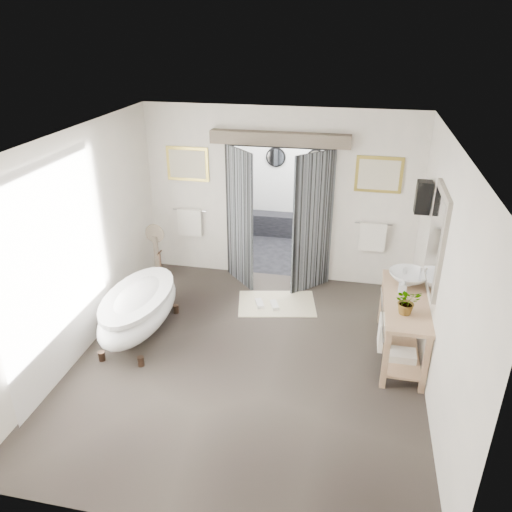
% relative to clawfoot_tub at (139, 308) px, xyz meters
% --- Properties ---
extents(ground_plane, '(5.00, 5.00, 0.00)m').
position_rel_clawfoot_tub_xyz_m(ground_plane, '(1.60, -0.27, -0.45)').
color(ground_plane, '#474038').
extents(room_shell, '(4.52, 5.02, 2.91)m').
position_rel_clawfoot_tub_xyz_m(room_shell, '(1.57, -0.38, 1.41)').
color(room_shell, silver).
rests_on(room_shell, ground_plane).
extents(shower_room, '(2.22, 2.01, 2.51)m').
position_rel_clawfoot_tub_xyz_m(shower_room, '(1.60, 3.72, 0.46)').
color(shower_room, black).
rests_on(shower_room, ground_plane).
extents(back_wall_dressing, '(3.82, 0.70, 2.52)m').
position_rel_clawfoot_tub_xyz_m(back_wall_dressing, '(1.60, 2.05, 1.12)').
color(back_wall_dressing, black).
rests_on(back_wall_dressing, ground_plane).
extents(clawfoot_tub, '(0.84, 1.88, 0.92)m').
position_rel_clawfoot_tub_xyz_m(clawfoot_tub, '(0.00, 0.00, 0.00)').
color(clawfoot_tub, '#3F2C20').
rests_on(clawfoot_tub, ground_plane).
extents(vanity, '(0.57, 1.60, 0.85)m').
position_rel_clawfoot_tub_xyz_m(vanity, '(3.55, 0.28, 0.06)').
color(vanity, tan).
rests_on(vanity, ground_plane).
extents(pedestal_mirror, '(0.33, 0.21, 1.10)m').
position_rel_clawfoot_tub_xyz_m(pedestal_mirror, '(-0.32, 1.48, 0.02)').
color(pedestal_mirror, brown).
rests_on(pedestal_mirror, ground_plane).
extents(rug, '(1.34, 1.03, 0.01)m').
position_rel_clawfoot_tub_xyz_m(rug, '(1.75, 1.23, -0.44)').
color(rug, beige).
rests_on(rug, ground_plane).
extents(slippers, '(0.43, 0.28, 0.05)m').
position_rel_clawfoot_tub_xyz_m(slippers, '(1.61, 1.13, -0.41)').
color(slippers, silver).
rests_on(slippers, rug).
extents(basin, '(0.62, 0.62, 0.19)m').
position_rel_clawfoot_tub_xyz_m(basin, '(3.62, 0.70, 0.50)').
color(basin, white).
rests_on(basin, vanity).
extents(plant, '(0.36, 0.34, 0.33)m').
position_rel_clawfoot_tub_xyz_m(plant, '(3.54, -0.07, 0.57)').
color(plant, gray).
rests_on(plant, vanity).
extents(soap_bottle_a, '(0.10, 0.10, 0.21)m').
position_rel_clawfoot_tub_xyz_m(soap_bottle_a, '(3.53, 0.43, 0.51)').
color(soap_bottle_a, gray).
rests_on(soap_bottle_a, vanity).
extents(soap_bottle_b, '(0.16, 0.16, 0.16)m').
position_rel_clawfoot_tub_xyz_m(soap_bottle_b, '(3.57, 0.89, 0.48)').
color(soap_bottle_b, gray).
rests_on(soap_bottle_b, vanity).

